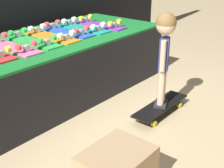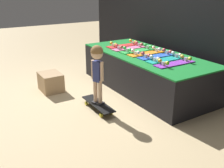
{
  "view_description": "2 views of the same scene",
  "coord_description": "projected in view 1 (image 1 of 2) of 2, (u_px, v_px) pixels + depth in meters",
  "views": [
    {
      "loc": [
        -1.85,
        -1.66,
        1.34
      ],
      "look_at": [
        0.05,
        -0.08,
        0.28
      ],
      "focal_mm": 50.0,
      "sensor_mm": 36.0,
      "label": 1
    },
    {
      "loc": [
        3.19,
        -1.96,
        1.62
      ],
      "look_at": [
        0.21,
        -0.14,
        0.29
      ],
      "focal_mm": 42.0,
      "sensor_mm": 36.0,
      "label": 2
    }
  ],
  "objects": [
    {
      "name": "display_rack",
      "position": [
        53.0,
        66.0,
        3.07
      ],
      "size": [
        2.36,
        1.01,
        0.58
      ],
      "color": "black",
      "rests_on": "ground_plane"
    },
    {
      "name": "skateboard_on_floor",
      "position": [
        160.0,
        107.0,
        2.75
      ],
      "size": [
        0.66,
        0.18,
        0.09
      ],
      "color": "black",
      "rests_on": "ground_plane"
    },
    {
      "name": "skateboard_purple_on_rack",
      "position": [
        100.0,
        24.0,
        3.4
      ],
      "size": [
        0.18,
        0.64,
        0.09
      ],
      "color": "purple",
      "rests_on": "display_rack"
    },
    {
      "name": "skateboard_blue_on_rack",
      "position": [
        66.0,
        31.0,
        3.12
      ],
      "size": [
        0.18,
        0.64,
        0.09
      ],
      "color": "blue",
      "rests_on": "display_rack"
    },
    {
      "name": "skateboard_teal_on_rack",
      "position": [
        83.0,
        27.0,
        3.26
      ],
      "size": [
        0.18,
        0.64,
        0.09
      ],
      "color": "teal",
      "rests_on": "display_rack"
    },
    {
      "name": "skateboard_orange_on_rack",
      "position": [
        51.0,
        36.0,
        2.94
      ],
      "size": [
        0.18,
        0.64,
        0.09
      ],
      "color": "orange",
      "rests_on": "display_rack"
    },
    {
      "name": "skateboard_pink_on_rack",
      "position": [
        12.0,
        46.0,
        2.62
      ],
      "size": [
        0.18,
        0.64,
        0.09
      ],
      "color": "pink",
      "rests_on": "display_rack"
    },
    {
      "name": "skateboard_green_on_rack",
      "position": [
        32.0,
        40.0,
        2.78
      ],
      "size": [
        0.18,
        0.64,
        0.09
      ],
      "color": "green",
      "rests_on": "display_rack"
    },
    {
      "name": "ground_plane",
      "position": [
        102.0,
        112.0,
        2.81
      ],
      "size": [
        16.0,
        16.0,
        0.0
      ],
      "primitive_type": "plane",
      "color": "tan"
    },
    {
      "name": "child",
      "position": [
        165.0,
        42.0,
        2.52
      ],
      "size": [
        0.18,
        0.16,
        0.81
      ],
      "rotation": [
        0.0,
        0.0,
        0.41
      ],
      "color": "#2D2D33",
      "rests_on": "skateboard_on_floor"
    }
  ]
}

